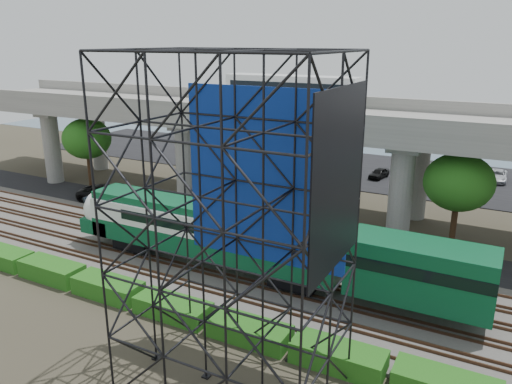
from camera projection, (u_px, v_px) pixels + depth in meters
The scene contains 13 objects.
ground at pixel (201, 282), 33.07m from camera, with size 140.00×140.00×0.00m, color #474233.
ballast_bed at pixel (217, 269), 34.73m from camera, with size 90.00×12.00×0.20m, color slate.
service_road at pixel (271, 230), 41.93m from camera, with size 90.00×5.00×0.08m, color black.
parking_lot at pixel (355, 169), 61.78m from camera, with size 90.00×18.00×0.08m, color black.
harbor_water at pixel (396, 139), 80.37m from camera, with size 140.00×40.00×0.03m, color #405A6A.
rail_tracks at pixel (217, 266), 34.68m from camera, with size 90.00×9.52×0.16m.
commuter_train at pixel (236, 236), 33.20m from camera, with size 29.30×3.06×4.30m.
overpass at pixel (298, 124), 44.21m from camera, with size 80.00×12.00×12.40m.
scaffold_tower at pixel (232, 237), 20.90m from camera, with size 9.36×6.36×15.00m.
hedge_strip at pixel (173, 307), 28.83m from camera, with size 34.60×1.80×1.20m.
trees at pixel (254, 148), 47.19m from camera, with size 40.94×16.94×7.69m.
suv at pixel (107, 193), 49.21m from camera, with size 2.62×5.69×1.58m, color black.
parked_cars at pixel (367, 166), 60.78m from camera, with size 34.98×9.31×1.25m.
Camera 1 is at (17.26, -24.67, 15.38)m, focal length 35.00 mm.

